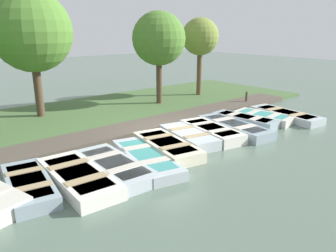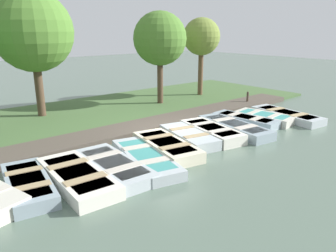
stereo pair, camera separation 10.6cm
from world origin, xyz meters
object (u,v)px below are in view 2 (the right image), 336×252
rowboat_8 (234,127)px  rowboat_2 (77,177)px  mooring_post_far (247,99)px  rowboat_5 (166,146)px  rowboat_4 (145,158)px  rowboat_7 (211,132)px  rowboat_10 (264,117)px  park_tree_center (160,39)px  rowboat_11 (286,115)px  rowboat_6 (189,136)px  park_tree_left (33,32)px  rowboat_1 (28,184)px  rowboat_3 (114,166)px  park_tree_right (202,37)px  rowboat_9 (245,120)px

rowboat_8 → rowboat_2: bearing=-79.6°
mooring_post_far → rowboat_5: bearing=-72.1°
rowboat_4 → mooring_post_far: (-2.99, 9.35, 0.24)m
mooring_post_far → rowboat_7: bearing=-66.2°
rowboat_8 → rowboat_10: 2.39m
mooring_post_far → park_tree_center: 5.91m
rowboat_5 → rowboat_11: 7.30m
rowboat_6 → rowboat_8: rowboat_6 is taller
rowboat_7 → park_tree_left: size_ratio=0.54×
rowboat_11 → rowboat_1: bearing=-84.3°
rowboat_3 → rowboat_7: size_ratio=1.05×
rowboat_2 → rowboat_8: size_ratio=0.91×
rowboat_7 → rowboat_10: (0.00, 3.64, -0.03)m
rowboat_10 → mooring_post_far: bearing=132.8°
rowboat_3 → park_tree_left: size_ratio=0.56×
rowboat_1 → rowboat_10: 10.80m
rowboat_8 → rowboat_10: size_ratio=1.31×
rowboat_8 → park_tree_right: bearing=153.8°
rowboat_1 → rowboat_9: size_ratio=0.99×
rowboat_8 → park_tree_center: 6.95m
rowboat_3 → rowboat_8: 6.04m
rowboat_6 → rowboat_7: size_ratio=0.95×
rowboat_4 → park_tree_left: 8.72m
rowboat_8 → rowboat_4: bearing=-78.0°
rowboat_4 → rowboat_7: (-0.47, 3.63, 0.05)m
rowboat_11 → rowboat_6: bearing=-87.9°
rowboat_4 → park_tree_right: park_tree_right is taller
rowboat_4 → rowboat_11: (-0.01, 8.47, 0.01)m
park_tree_center → rowboat_3: bearing=-47.6°
rowboat_2 → park_tree_right: bearing=122.5°
rowboat_5 → rowboat_10: 6.09m
park_tree_left → park_tree_right: bearing=82.8°
rowboat_11 → rowboat_7: bearing=-87.4°
rowboat_10 → rowboat_1: bearing=-97.9°
rowboat_7 → rowboat_10: bearing=100.5°
rowboat_6 → rowboat_1: bearing=-76.5°
rowboat_5 → mooring_post_far: mooring_post_far is taller
rowboat_8 → park_tree_left: bearing=-135.9°
rowboat_10 → rowboat_11: (0.46, 1.20, -0.01)m
rowboat_6 → rowboat_7: bearing=93.9°
rowboat_6 → park_tree_left: park_tree_left is taller
rowboat_6 → park_tree_left: 8.68m
rowboat_6 → rowboat_9: size_ratio=0.98×
rowboat_2 → rowboat_4: size_ratio=0.91×
rowboat_10 → park_tree_center: (-5.82, -1.59, 3.47)m
rowboat_5 → rowboat_10: bearing=101.7°
rowboat_10 → park_tree_center: 6.96m
rowboat_3 → park_tree_right: bearing=124.8°
rowboat_3 → rowboat_4: 1.15m
rowboat_1 → rowboat_7: bearing=98.7°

